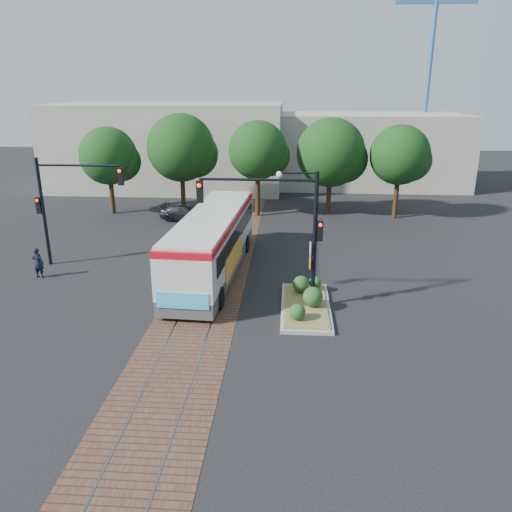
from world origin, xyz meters
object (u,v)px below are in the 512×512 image
at_px(city_bus, 213,240).
at_px(traffic_island, 306,301).
at_px(parked_car, 187,213).
at_px(officer, 38,263).
at_px(signal_pole_left, 62,197).
at_px(signal_pole_main, 287,218).

bearing_deg(city_bus, traffic_island, -37.12).
xyz_separation_m(traffic_island, parked_car, (-8.48, 14.94, 0.27)).
bearing_deg(parked_car, traffic_island, -137.41).
bearing_deg(city_bus, officer, -168.56).
distance_m(traffic_island, parked_car, 17.19).
height_order(signal_pole_left, parked_car, signal_pole_left).
distance_m(city_bus, parked_car, 11.45).
distance_m(signal_pole_main, officer, 13.67).
relative_size(signal_pole_left, officer, 3.70).
xyz_separation_m(signal_pole_main, officer, (-12.97, 2.75, -3.35)).
bearing_deg(traffic_island, officer, 168.48).
relative_size(traffic_island, signal_pole_left, 0.87).
distance_m(city_bus, signal_pole_left, 8.59).
bearing_deg(signal_pole_main, signal_pole_left, 158.55).
xyz_separation_m(traffic_island, signal_pole_main, (-0.96, 0.09, 3.83)).
distance_m(city_bus, signal_pole_main, 6.10).
distance_m(signal_pole_main, parked_car, 17.03).
bearing_deg(traffic_island, signal_pole_main, 174.64).
bearing_deg(signal_pole_main, parked_car, 116.87).
height_order(traffic_island, signal_pole_left, signal_pole_left).
distance_m(traffic_island, officer, 14.22).
relative_size(signal_pole_left, parked_car, 1.45).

